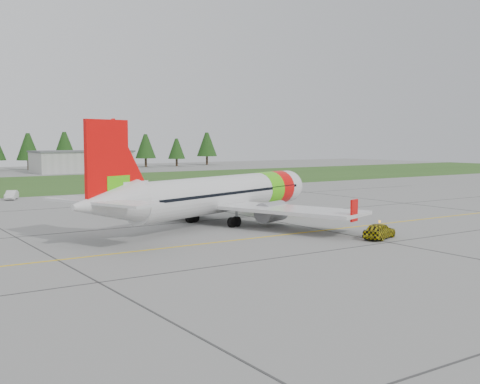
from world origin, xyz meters
TOP-DOWN VIEW (x-y plane):
  - ground at (0.00, 0.00)m, footprint 320.00×320.00m
  - aircraft at (4.33, 17.52)m, footprint 32.03×30.44m
  - follow_me_car at (10.77, 1.79)m, footprint 1.88×2.03m
  - service_van at (-7.35, 54.44)m, footprint 1.76×1.72m
  - grass_strip at (0.00, 82.00)m, footprint 320.00×50.00m
  - taxi_guideline at (0.00, 8.00)m, footprint 120.00×0.25m
  - hangar_east at (25.00, 118.00)m, footprint 24.00×12.00m

SIDE VIEW (x-z plane):
  - ground at x=0.00m, z-range 0.00..0.00m
  - taxi_guideline at x=0.00m, z-range 0.00..0.02m
  - grass_strip at x=0.00m, z-range 0.00..0.03m
  - service_van at x=-7.35m, z-range 0.00..3.91m
  - follow_me_car at x=10.77m, z-range 0.00..4.08m
  - hangar_east at x=25.00m, z-range 0.00..5.20m
  - aircraft at x=4.33m, z-range -2.14..7.97m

